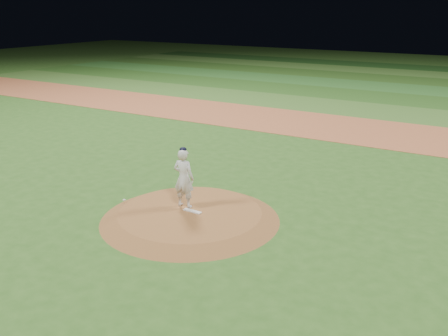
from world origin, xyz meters
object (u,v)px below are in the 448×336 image
at_px(pitching_rubber, 192,211).
at_px(pitcher_on_mound, 184,178).
at_px(pitchers_mound, 190,215).
at_px(rosin_bag, 124,200).

distance_m(pitching_rubber, pitcher_on_mound, 1.06).
bearing_deg(pitchers_mound, pitcher_on_mound, 147.47).
bearing_deg(pitcher_on_mound, rosin_bag, -162.24).
relative_size(rosin_bag, pitcher_on_mound, 0.05).
distance_m(pitchers_mound, pitching_rubber, 0.16).
bearing_deg(rosin_bag, pitchers_mound, 9.17).
bearing_deg(rosin_bag, pitcher_on_mound, 17.76).
relative_size(pitching_rubber, rosin_bag, 5.92).
xyz_separation_m(pitching_rubber, rosin_bag, (-2.39, -0.42, 0.01)).
xyz_separation_m(pitchers_mound, rosin_bag, (-2.34, -0.38, 0.15)).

